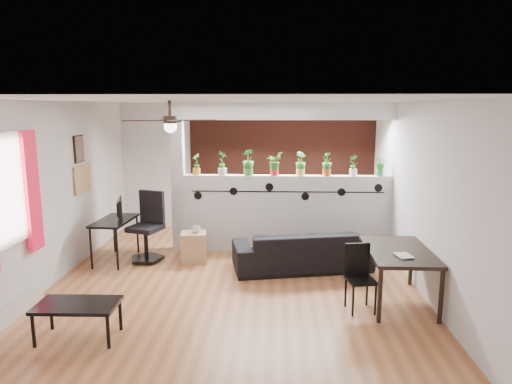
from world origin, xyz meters
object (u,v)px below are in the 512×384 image
at_px(potted_plant_4, 301,163).
at_px(sofa, 302,250).
at_px(potted_plant_7, 380,165).
at_px(dining_table, 398,255).
at_px(potted_plant_3, 274,163).
at_px(potted_plant_6, 353,164).
at_px(cup, 196,229).
at_px(potted_plant_1, 222,162).
at_px(ceiling_fan, 170,122).
at_px(coffee_table, 77,307).
at_px(potted_plant_0, 196,163).
at_px(potted_plant_2, 248,161).
at_px(folding_chair, 359,271).
at_px(cube_shelf, 194,247).
at_px(potted_plant_5, 327,163).
at_px(office_chair, 148,231).
at_px(computer_desk, 115,224).

height_order(potted_plant_4, sofa, potted_plant_4).
distance_m(potted_plant_7, dining_table, 2.32).
distance_m(potted_plant_3, potted_plant_6, 1.35).
bearing_deg(sofa, cup, -19.07).
height_order(potted_plant_1, potted_plant_7, potted_plant_1).
bearing_deg(potted_plant_4, dining_table, -61.41).
bearing_deg(ceiling_fan, potted_plant_3, 52.64).
height_order(sofa, coffee_table, sofa).
distance_m(potted_plant_0, potted_plant_6, 2.71).
xyz_separation_m(potted_plant_7, dining_table, (-0.20, -2.13, -0.91)).
bearing_deg(potted_plant_3, potted_plant_6, 0.00).
distance_m(dining_table, coffee_table, 3.92).
bearing_deg(potted_plant_2, folding_chair, -56.98).
relative_size(cube_shelf, dining_table, 0.38).
xyz_separation_m(potted_plant_4, dining_table, (1.16, -2.13, -0.93)).
relative_size(ceiling_fan, potted_plant_1, 2.82).
distance_m(potted_plant_5, coffee_table, 4.61).
bearing_deg(potted_plant_1, coffee_table, -110.64).
distance_m(potted_plant_5, potted_plant_7, 0.90).
bearing_deg(potted_plant_4, office_chair, -166.23).
bearing_deg(coffee_table, potted_plant_0, 76.61).
bearing_deg(cup, potted_plant_1, 61.75).
xyz_separation_m(potted_plant_4, cube_shelf, (-1.76, -0.67, -1.32)).
xyz_separation_m(potted_plant_2, potted_plant_3, (0.45, 0.00, -0.02)).
height_order(ceiling_fan, potted_plant_1, ceiling_fan).
height_order(potted_plant_7, folding_chair, potted_plant_7).
height_order(potted_plant_6, cube_shelf, potted_plant_6).
relative_size(potted_plant_6, cube_shelf, 0.76).
distance_m(potted_plant_4, potted_plant_7, 1.35).
relative_size(potted_plant_1, cube_shelf, 0.85).
height_order(ceiling_fan, coffee_table, ceiling_fan).
bearing_deg(coffee_table, sofa, 42.36).
height_order(potted_plant_3, folding_chair, potted_plant_3).
distance_m(potted_plant_2, folding_chair, 3.01).
relative_size(ceiling_fan, potted_plant_4, 2.91).
bearing_deg(potted_plant_7, cup, -167.68).
distance_m(potted_plant_5, folding_chair, 2.59).
height_order(potted_plant_3, computer_desk, potted_plant_3).
bearing_deg(potted_plant_6, potted_plant_4, 180.00).
bearing_deg(sofa, dining_table, 122.73).
distance_m(potted_plant_2, potted_plant_3, 0.45).
bearing_deg(sofa, potted_plant_6, -146.08).
bearing_deg(potted_plant_5, potted_plant_1, 180.00).
distance_m(potted_plant_6, cube_shelf, 3.04).
xyz_separation_m(potted_plant_1, folding_chair, (1.98, -2.35, -1.08)).
bearing_deg(cube_shelf, potted_plant_4, 13.36).
bearing_deg(potted_plant_2, cup, -140.44).
bearing_deg(potted_plant_3, potted_plant_4, 0.00).
bearing_deg(sofa, potted_plant_7, -157.32).
relative_size(potted_plant_0, coffee_table, 0.42).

